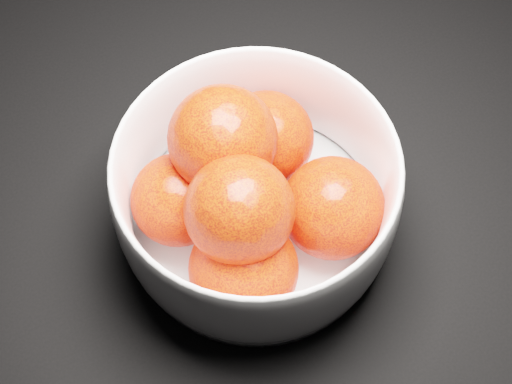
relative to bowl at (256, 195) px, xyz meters
name	(u,v)px	position (x,y,z in m)	size (l,w,h in m)	color
bowl	(256,195)	(0.00, 0.00, 0.00)	(0.20, 0.20, 0.10)	white
orange_pile	(250,194)	(-0.01, 0.00, 0.01)	(0.16, 0.16, 0.11)	#F72309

